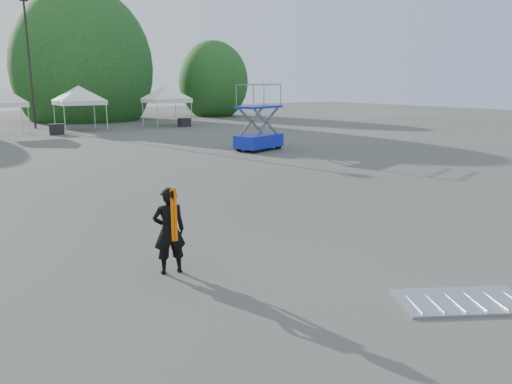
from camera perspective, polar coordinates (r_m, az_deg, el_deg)
ground at (r=12.06m, az=-8.73°, el=-5.05°), size 120.00×120.00×0.00m
light_pole_east at (r=43.18m, az=-24.53°, el=13.94°), size 0.60×0.25×9.80m
tree_mid_e at (r=51.35m, az=-19.15°, el=13.20°), size 5.12×5.12×7.79m
tree_far_e at (r=54.51m, az=-4.89°, el=12.47°), size 3.84×3.84×5.84m
tent_e at (r=38.38m, az=-27.10°, el=10.33°), size 4.00×4.00×3.88m
tent_f at (r=40.08m, az=-19.64°, el=11.00°), size 4.59×4.59×3.88m
tent_g at (r=42.44m, az=-10.24°, el=11.56°), size 4.53×4.53×3.88m
man at (r=9.62m, az=-9.89°, el=-4.36°), size 0.69×0.53×1.69m
scissor_lift at (r=26.76m, az=0.33°, el=8.53°), size 2.98×2.10×3.49m
barrier_mid at (r=9.18m, az=22.52°, el=-11.41°), size 2.38×1.98×0.07m
crate_mid at (r=37.59m, az=-21.83°, el=6.68°), size 1.10×0.93×0.75m
crate_east at (r=41.63m, az=-8.20°, el=7.87°), size 0.90×0.71×0.69m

